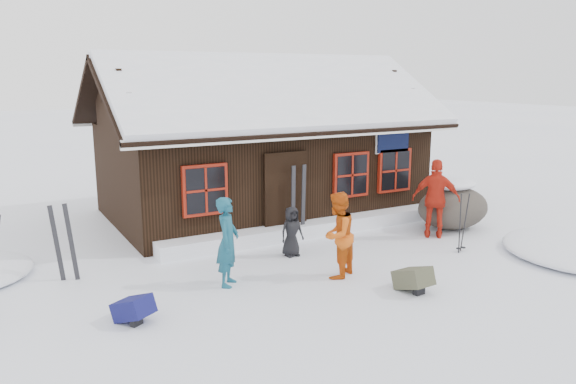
# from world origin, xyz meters

# --- Properties ---
(ground) EXTENTS (120.00, 120.00, 0.00)m
(ground) POSITION_xyz_m (0.00, 0.00, 0.00)
(ground) COLOR white
(ground) RESTS_ON ground
(mountain_hut) EXTENTS (8.90, 6.09, 4.42)m
(mountain_hut) POSITION_xyz_m (1.50, 4.98, 1.58)
(mountain_hut) COLOR black
(mountain_hut) RESTS_ON ground
(snow_drift) EXTENTS (7.60, 0.60, 0.35)m
(snow_drift) POSITION_xyz_m (1.50, 2.25, 0.17)
(snow_drift) COLOR white
(snow_drift) RESTS_ON ground
(snow_mounds) EXTENTS (20.60, 13.20, 0.48)m
(snow_mounds) POSITION_xyz_m (1.65, 1.86, 0.00)
(snow_mounds) COLOR white
(snow_mounds) RESTS_ON ground
(skier_teal) EXTENTS (0.68, 0.73, 1.67)m
(skier_teal) POSITION_xyz_m (-1.54, 0.17, 0.83)
(skier_teal) COLOR navy
(skier_teal) RESTS_ON ground
(skier_orange_left) EXTENTS (1.02, 0.95, 1.67)m
(skier_orange_left) POSITION_xyz_m (0.46, -0.44, 0.83)
(skier_orange_left) COLOR #C94F0E
(skier_orange_left) RESTS_ON ground
(skier_orange_right) EXTENTS (1.13, 1.09, 1.89)m
(skier_orange_right) POSITION_xyz_m (4.01, 0.66, 0.94)
(skier_orange_right) COLOR red
(skier_orange_right) RESTS_ON ground
(skier_crouched) EXTENTS (0.54, 0.36, 1.08)m
(skier_crouched) POSITION_xyz_m (0.32, 1.10, 0.54)
(skier_crouched) COLOR black
(skier_crouched) RESTS_ON ground
(boulder) EXTENTS (1.93, 1.45, 1.14)m
(boulder) POSITION_xyz_m (4.98, 1.05, 0.57)
(boulder) COLOR #4A443B
(boulder) RESTS_ON ground
(ski_pair_mid) EXTENTS (0.47, 0.13, 1.54)m
(ski_pair_mid) POSITION_xyz_m (-4.13, 1.88, 0.72)
(ski_pair_mid) COLOR black
(ski_pair_mid) RESTS_ON ground
(ski_pair_right) EXTENTS (0.43, 0.10, 1.82)m
(ski_pair_right) POSITION_xyz_m (1.09, 2.13, 0.86)
(ski_pair_right) COLOR black
(ski_pair_right) RESTS_ON ground
(ski_poles) EXTENTS (0.24, 0.12, 1.35)m
(ski_poles) POSITION_xyz_m (3.73, -0.46, 0.64)
(ski_poles) COLOR black
(ski_poles) RESTS_ON ground
(backpack_blue) EXTENTS (0.66, 0.71, 0.31)m
(backpack_blue) POSITION_xyz_m (-3.48, -0.59, 0.15)
(backpack_blue) COLOR #12134D
(backpack_blue) RESTS_ON ground
(backpack_olive) EXTENTS (0.51, 0.65, 0.34)m
(backpack_olive) POSITION_xyz_m (1.23, -1.74, 0.17)
(backpack_olive) COLOR #434330
(backpack_olive) RESTS_ON ground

